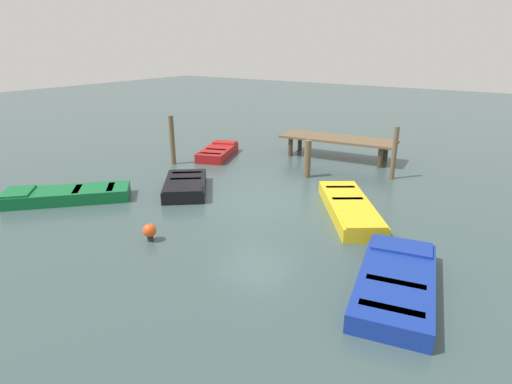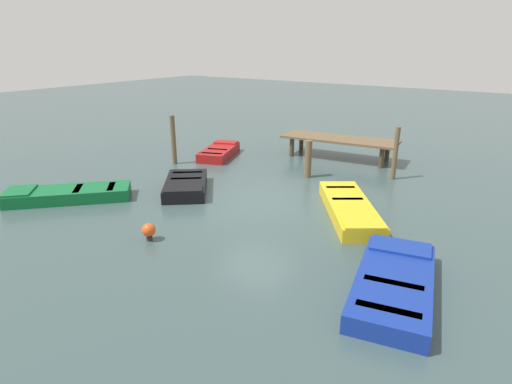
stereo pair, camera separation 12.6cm
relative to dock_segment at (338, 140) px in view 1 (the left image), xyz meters
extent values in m
plane|color=#384C4C|center=(0.01, -6.57, -0.83)|extent=(80.00, 80.00, 0.00)
cube|color=brown|center=(0.00, 0.00, 0.07)|extent=(5.21, 2.14, 0.10)
cylinder|color=#473927|center=(1.96, 0.78, -0.41)|extent=(0.20, 0.20, 0.85)
cylinder|color=#473927|center=(2.08, -0.35, -0.41)|extent=(0.20, 0.20, 0.85)
cylinder|color=#473927|center=(-2.08, 0.35, -0.41)|extent=(0.20, 0.20, 0.85)
cylinder|color=#473927|center=(-1.96, -0.78, -0.41)|extent=(0.20, 0.20, 0.85)
cube|color=maroon|center=(-4.66, -2.75, -0.63)|extent=(2.08, 3.00, 0.40)
cube|color=black|center=(-4.66, -2.75, -0.49)|extent=(1.69, 2.52, 0.04)
cube|color=maroon|center=(-5.03, -1.74, -0.40)|extent=(1.22, 0.94, 0.06)
cube|color=black|center=(-4.58, -2.94, -0.45)|extent=(0.94, 0.51, 0.04)
cube|color=black|center=(-4.32, -3.65, -0.45)|extent=(0.94, 0.51, 0.04)
cube|color=navy|center=(5.35, -9.29, -0.63)|extent=(2.16, 3.71, 0.40)
cube|color=silver|center=(5.35, -9.29, -0.49)|extent=(1.73, 3.14, 0.04)
cube|color=navy|center=(5.08, -7.96, -0.40)|extent=(1.47, 1.02, 0.06)
cube|color=#A4A49F|center=(5.40, -9.54, -0.45)|extent=(1.18, 0.43, 0.04)
cube|color=#A4A49F|center=(5.59, -10.48, -0.45)|extent=(1.18, 0.43, 0.04)
cube|color=gold|center=(2.94, -5.83, -0.63)|extent=(3.28, 3.98, 0.40)
cube|color=#4C3319|center=(2.94, -5.83, -0.49)|extent=(2.72, 3.34, 0.04)
cube|color=gold|center=(3.82, -7.11, -0.40)|extent=(1.41, 1.35, 0.06)
cube|color=#42301E|center=(2.77, -5.58, -0.45)|extent=(0.90, 0.71, 0.04)
cube|color=#42301E|center=(2.14, -4.68, -0.45)|extent=(0.90, 0.71, 0.04)
cube|color=#0F602D|center=(-5.20, -9.91, -0.63)|extent=(3.54, 3.58, 0.40)
cube|color=orange|center=(-5.20, -9.91, -0.49)|extent=(2.95, 2.99, 0.04)
cube|color=#0F602D|center=(-6.25, -10.98, -0.40)|extent=(1.36, 1.35, 0.06)
cube|color=#B06E1E|center=(-5.00, -9.70, -0.45)|extent=(0.80, 0.79, 0.04)
cube|color=#B06E1E|center=(-4.26, -8.95, -0.45)|extent=(0.80, 0.79, 0.04)
cube|color=black|center=(-2.65, -7.05, -0.63)|extent=(2.78, 2.97, 0.40)
cube|color=gray|center=(-2.65, -7.05, -0.49)|extent=(2.29, 2.46, 0.04)
cube|color=black|center=(-1.99, -7.87, -0.40)|extent=(1.34, 1.25, 0.06)
cube|color=#776E5D|center=(-2.78, -6.90, -0.45)|extent=(0.97, 0.84, 0.04)
cube|color=#776E5D|center=(-3.24, -6.32, -0.45)|extent=(0.97, 0.84, 0.04)
cylinder|color=brown|center=(-5.48, -4.75, 0.21)|extent=(0.21, 0.21, 2.09)
cylinder|color=brown|center=(0.15, -3.22, -0.11)|extent=(0.27, 0.27, 1.45)
cylinder|color=brown|center=(2.96, -1.59, 0.18)|extent=(0.18, 0.18, 2.02)
cylinder|color=#262626|center=(-0.74, -10.47, -0.77)|extent=(0.16, 0.16, 0.12)
sphere|color=#E54C19|center=(-0.74, -10.47, -0.53)|extent=(0.36, 0.36, 0.36)
camera|label=1|loc=(7.10, -17.15, 4.11)|focal=29.18mm
camera|label=2|loc=(7.20, -17.08, 4.11)|focal=29.18mm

